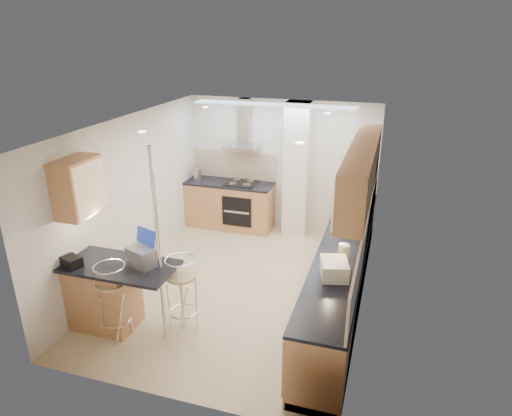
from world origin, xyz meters
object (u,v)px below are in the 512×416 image
(laptop, at_px, (143,256))
(bread_bin, at_px, (334,269))
(bar_stool_end, at_px, (182,293))
(microwave, at_px, (357,215))
(bar_stool_near, at_px, (114,301))

(laptop, distance_m, bread_bin, 2.35)
(laptop, height_order, bar_stool_end, laptop)
(microwave, bearing_deg, laptop, 131.38)
(bar_stool_near, relative_size, bar_stool_end, 1.01)
(laptop, bearing_deg, bread_bin, 31.54)
(bread_bin, bearing_deg, bar_stool_end, 174.51)
(bar_stool_near, xyz_separation_m, bread_bin, (2.63, 0.70, 0.51))
(laptop, relative_size, bar_stool_end, 0.35)
(microwave, xyz_separation_m, bar_stool_end, (-1.99, -1.90, -0.58))
(bar_stool_near, bearing_deg, bread_bin, 8.56)
(laptop, xyz_separation_m, bar_stool_end, (0.41, 0.17, -0.55))
(microwave, xyz_separation_m, bar_stool_near, (-2.73, -2.32, -0.57))
(laptop, height_order, bread_bin, laptop)
(laptop, xyz_separation_m, bread_bin, (2.30, 0.46, -0.04))
(laptop, xyz_separation_m, bar_stool_near, (-0.32, -0.25, -0.55))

